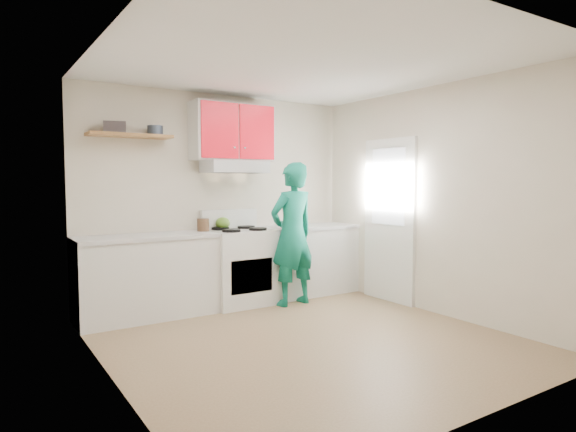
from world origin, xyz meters
TOP-DOWN VIEW (x-y plane):
  - floor at (0.00, 0.00)m, footprint 3.80×3.80m
  - ceiling at (0.00, 0.00)m, footprint 3.60×3.80m
  - back_wall at (0.00, 1.90)m, footprint 3.60×0.04m
  - front_wall at (0.00, -1.90)m, footprint 3.60×0.04m
  - left_wall at (-1.80, 0.00)m, footprint 0.04×3.80m
  - right_wall at (1.80, 0.00)m, footprint 0.04×3.80m
  - door at (1.78, 0.70)m, footprint 0.05×0.85m
  - door_glass at (1.75, 0.70)m, footprint 0.01×0.55m
  - counter_left at (-1.04, 1.60)m, footprint 1.52×0.60m
  - counter_right at (1.14, 1.60)m, footprint 1.32×0.60m
  - stove at (0.10, 1.57)m, footprint 0.76×0.65m
  - range_hood at (0.10, 1.68)m, footprint 0.76×0.44m
  - upper_cabinets at (0.10, 1.73)m, footprint 1.02×0.33m
  - shelf at (-1.15, 1.75)m, footprint 0.90×0.30m
  - books at (-1.32, 1.72)m, footprint 0.27×0.22m
  - tin at (-0.87, 1.75)m, footprint 0.23×0.23m
  - kettle at (-0.04, 1.74)m, footprint 0.21×0.21m
  - crock at (-0.33, 1.66)m, footprint 0.15×0.15m
  - cutting_board at (0.88, 1.60)m, footprint 0.38×0.32m
  - silicone_mat at (1.54, 1.66)m, footprint 0.32×0.28m
  - person at (0.63, 1.20)m, footprint 0.68×0.49m

SIDE VIEW (x-z plane):
  - floor at x=0.00m, z-range 0.00..0.00m
  - counter_left at x=-1.04m, z-range 0.00..0.90m
  - counter_right at x=1.14m, z-range 0.00..0.90m
  - stove at x=0.10m, z-range 0.00..0.92m
  - person at x=0.63m, z-range 0.00..1.75m
  - silicone_mat at x=1.54m, z-range 0.90..0.91m
  - cutting_board at x=0.88m, z-range 0.90..0.92m
  - crock at x=-0.33m, z-range 0.90..1.07m
  - kettle at x=-0.04m, z-range 0.92..1.07m
  - door at x=1.78m, z-range 0.00..2.05m
  - back_wall at x=0.00m, z-range 0.00..2.60m
  - front_wall at x=0.00m, z-range 0.00..2.60m
  - left_wall at x=-1.80m, z-range 0.00..2.60m
  - right_wall at x=1.80m, z-range 0.00..2.60m
  - door_glass at x=1.75m, z-range 0.98..1.92m
  - range_hood at x=0.10m, z-range 1.62..1.77m
  - shelf at x=-1.15m, z-range 2.00..2.04m
  - tin at x=-0.87m, z-range 2.04..2.14m
  - books at x=-1.32m, z-range 2.04..2.16m
  - upper_cabinets at x=0.10m, z-range 1.77..2.47m
  - ceiling at x=0.00m, z-range 2.58..2.62m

